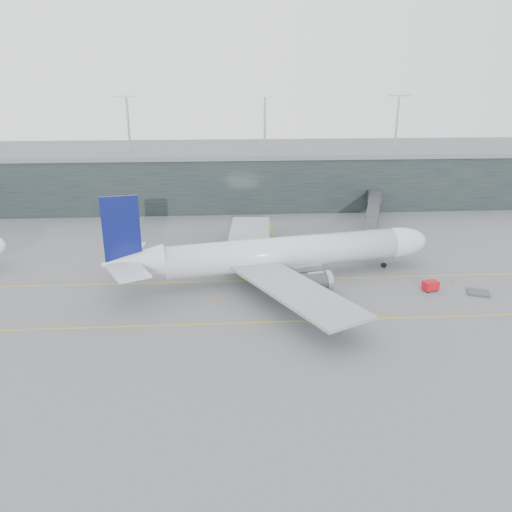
{
  "coord_description": "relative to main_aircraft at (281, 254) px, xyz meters",
  "views": [
    {
      "loc": [
        -6.22,
        -84.98,
        33.74
      ],
      "look_at": [
        -0.79,
        -4.0,
        4.56
      ],
      "focal_mm": 35.0,
      "sensor_mm": 36.0,
      "label": 1
    }
  ],
  "objects": [
    {
      "name": "taxiline_b",
      "position": [
        -3.73,
        -16.75,
        -4.62
      ],
      "size": [
        160.0,
        0.25,
        0.02
      ],
      "primitive_type": "cube",
      "color": "gold",
      "rests_on": "ground"
    },
    {
      "name": "main_aircraft",
      "position": [
        0.0,
        0.0,
        0.0
      ],
      "size": [
        58.53,
        54.25,
        16.49
      ],
      "rotation": [
        0.0,
        0.0,
        0.19
      ],
      "color": "silver",
      "rests_on": "ground"
    },
    {
      "name": "jet_bridge",
      "position": [
        21.93,
        26.22,
        0.06
      ],
      "size": [
        15.57,
        43.19,
        6.25
      ],
      "rotation": [
        0.0,
        0.0,
        -0.32
      ],
      "color": "#303035",
      "rests_on": "ground"
    },
    {
      "name": "uld_a",
      "position": [
        -9.65,
        14.25,
        -3.61
      ],
      "size": [
        2.22,
        1.82,
        1.94
      ],
      "rotation": [
        0.0,
        0.0,
        -0.05
      ],
      "color": "#393A3F",
      "rests_on": "ground"
    },
    {
      "name": "terminal",
      "position": [
        -3.73,
        61.25,
        2.99
      ],
      "size": [
        240.0,
        36.0,
        29.0
      ],
      "color": "black",
      "rests_on": "ground"
    },
    {
      "name": "baggage_dolly",
      "position": [
        31.78,
        -8.97,
        -4.42
      ],
      "size": [
        4.14,
        3.78,
        0.34
      ],
      "primitive_type": "cube",
      "rotation": [
        0.0,
        0.0,
        -0.4
      ],
      "color": "#3B3C41",
      "rests_on": "ground"
    },
    {
      "name": "cone_wing_port",
      "position": [
        6.66,
        12.75,
        -4.27
      ],
      "size": [
        0.45,
        0.45,
        0.72
      ],
      "primitive_type": "cone",
      "color": "#F3530D",
      "rests_on": "ground"
    },
    {
      "name": "cone_wing_stbd",
      "position": [
        3.34,
        -15.1,
        -4.26
      ],
      "size": [
        0.46,
        0.46,
        0.74
      ],
      "primitive_type": "cone",
      "color": "orange",
      "rests_on": "ground"
    },
    {
      "name": "cone_tail",
      "position": [
        -12.27,
        -8.88,
        -4.27
      ],
      "size": [
        0.45,
        0.45,
        0.72
      ],
      "primitive_type": "cone",
      "color": "#D85A0C",
      "rests_on": "ground"
    },
    {
      "name": "uld_c",
      "position": [
        -3.12,
        12.87,
        -3.76
      ],
      "size": [
        2.19,
        1.96,
        1.65
      ],
      "rotation": [
        0.0,
        0.0,
        -0.33
      ],
      "color": "#393A3F",
      "rests_on": "ground"
    },
    {
      "name": "taxiline_a",
      "position": [
        -3.73,
        -0.75,
        -4.62
      ],
      "size": [
        160.0,
        0.25,
        0.02
      ],
      "primitive_type": "cube",
      "color": "gold",
      "rests_on": "ground"
    },
    {
      "name": "cone_nose",
      "position": [
        29.38,
        -4.44,
        -4.27
      ],
      "size": [
        0.44,
        0.44,
        0.7
      ],
      "primitive_type": "cone",
      "color": "#F24C0D",
      "rests_on": "ground"
    },
    {
      "name": "taxiline_lead_main",
      "position": [
        1.27,
        23.25,
        -4.62
      ],
      "size": [
        0.25,
        60.0,
        0.02
      ],
      "primitive_type": "cube",
      "color": "gold",
      "rests_on": "ground"
    },
    {
      "name": "gse_cart",
      "position": [
        24.31,
        -7.17,
        -3.68
      ],
      "size": [
        2.85,
        2.26,
        1.69
      ],
      "rotation": [
        0.0,
        0.0,
        0.31
      ],
      "color": "#B60D16",
      "rests_on": "ground"
    },
    {
      "name": "ground",
      "position": [
        -3.73,
        3.25,
        -4.63
      ],
      "size": [
        320.0,
        320.0,
        0.0
      ],
      "primitive_type": "plane",
      "color": "#555559",
      "rests_on": "ground"
    },
    {
      "name": "uld_b",
      "position": [
        -7.23,
        15.39,
        -3.73
      ],
      "size": [
        2.13,
        1.83,
        1.71
      ],
      "rotation": [
        0.0,
        0.0,
        -0.19
      ],
      "color": "#393A3F",
      "rests_on": "ground"
    }
  ]
}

